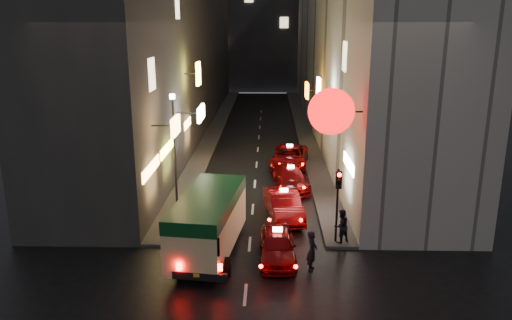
# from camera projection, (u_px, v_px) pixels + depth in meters

# --- Properties ---
(building_left) EXTENTS (7.65, 52.00, 18.00)m
(building_left) POSITION_uv_depth(u_px,v_px,m) (172.00, 34.00, 45.64)
(building_left) COLOR #383533
(building_left) RESTS_ON ground
(building_right) EXTENTS (8.42, 52.00, 18.00)m
(building_right) POSITION_uv_depth(u_px,v_px,m) (348.00, 34.00, 45.25)
(building_right) COLOR #B2ADA3
(building_right) RESTS_ON ground
(building_far) EXTENTS (30.00, 10.00, 22.00)m
(building_far) POSITION_uv_depth(u_px,v_px,m) (263.00, 16.00, 75.76)
(building_far) COLOR #38383D
(building_far) RESTS_ON ground
(sidewalk_left) EXTENTS (1.50, 52.00, 0.15)m
(sidewalk_left) POSITION_uv_depth(u_px,v_px,m) (215.00, 129.00, 47.93)
(sidewalk_left) COLOR #464441
(sidewalk_left) RESTS_ON ground
(sidewalk_right) EXTENTS (1.50, 52.00, 0.15)m
(sidewalk_right) POSITION_uv_depth(u_px,v_px,m) (304.00, 130.00, 47.72)
(sidewalk_right) COLOR #464441
(sidewalk_right) RESTS_ON ground
(minibus) EXTENTS (3.00, 6.62, 2.74)m
(minibus) POSITION_uv_depth(u_px,v_px,m) (209.00, 217.00, 21.89)
(minibus) COLOR beige
(minibus) RESTS_ON ground
(taxi_near) EXTENTS (2.11, 4.87, 1.70)m
(taxi_near) POSITION_uv_depth(u_px,v_px,m) (277.00, 243.00, 21.57)
(taxi_near) COLOR #750508
(taxi_near) RESTS_ON ground
(taxi_second) EXTENTS (2.99, 5.63, 1.87)m
(taxi_second) POSITION_uv_depth(u_px,v_px,m) (284.00, 203.00, 26.16)
(taxi_second) COLOR #750508
(taxi_second) RESTS_ON ground
(taxi_third) EXTENTS (2.67, 5.06, 1.70)m
(taxi_third) POSITION_uv_depth(u_px,v_px,m) (291.00, 176.00, 30.92)
(taxi_third) COLOR #750508
(taxi_third) RESTS_ON ground
(taxi_far) EXTENTS (2.86, 5.65, 1.90)m
(taxi_far) POSITION_uv_depth(u_px,v_px,m) (290.00, 155.00, 35.52)
(taxi_far) COLOR #750508
(taxi_far) RESTS_ON ground
(pedestrian_crossing) EXTENTS (0.57, 0.73, 1.97)m
(pedestrian_crossing) POSITION_uv_depth(u_px,v_px,m) (312.00, 248.00, 20.57)
(pedestrian_crossing) COLOR black
(pedestrian_crossing) RESTS_ON ground
(pedestrian_sidewalk) EXTENTS (0.80, 0.71, 1.81)m
(pedestrian_sidewalk) POSITION_uv_depth(u_px,v_px,m) (341.00, 224.00, 22.89)
(pedestrian_sidewalk) COLOR black
(pedestrian_sidewalk) RESTS_ON sidewalk_right
(traffic_light) EXTENTS (0.26, 0.43, 3.50)m
(traffic_light) POSITION_uv_depth(u_px,v_px,m) (338.00, 190.00, 22.43)
(traffic_light) COLOR black
(traffic_light) RESTS_ON sidewalk_right
(lamp_post) EXTENTS (0.28, 0.28, 6.22)m
(lamp_post) POSITION_uv_depth(u_px,v_px,m) (174.00, 143.00, 26.72)
(lamp_post) COLOR black
(lamp_post) RESTS_ON sidewalk_left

